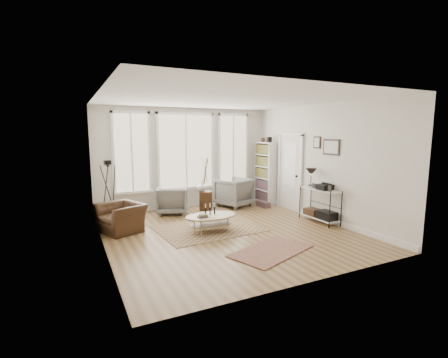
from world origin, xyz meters
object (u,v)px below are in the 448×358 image
low_shelf (320,202)px  armchair_left (172,200)px  armchair_right (234,192)px  accent_chair (121,218)px  side_table (206,185)px  coffee_table (211,219)px  bookcase (265,172)px

low_shelf → armchair_left: bearing=140.9°
armchair_right → accent_chair: size_ratio=0.97×
side_table → accent_chair: 2.68m
coffee_table → armchair_left: size_ratio=1.48×
low_shelf → accent_chair: size_ratio=1.36×
bookcase → coffee_table: bookcase is taller
low_shelf → accent_chair: bearing=163.0°
low_shelf → bookcase: bearing=88.7°
low_shelf → accent_chair: (-4.51, 1.38, -0.20)m
accent_chair → side_table: bearing=88.4°
low_shelf → armchair_right: bearing=113.5°
armchair_left → accent_chair: size_ratio=0.85×
coffee_table → armchair_right: armchair_right is taller
low_shelf → armchair_right: (-1.08, 2.48, -0.09)m
armchair_right → side_table: bearing=-13.6°
low_shelf → armchair_right: low_shelf is taller
bookcase → armchair_left: bearing=-178.4°
armchair_left → accent_chair: armchair_left is taller
side_table → bookcase: bearing=4.7°
coffee_table → armchair_left: (-0.28, 1.97, 0.08)m
bookcase → armchair_left: bookcase is taller
low_shelf → coffee_table: bearing=170.3°
bookcase → armchair_right: 1.25m
coffee_table → side_table: side_table is taller
coffee_table → accent_chair: (-1.79, 0.92, 0.02)m
bookcase → side_table: bookcase is taller
armchair_left → side_table: 1.03m
armchair_left → accent_chair: (-1.51, -1.05, -0.06)m
low_shelf → accent_chair: 4.72m
coffee_table → side_table: bearing=70.4°
bookcase → accent_chair: 4.75m
coffee_table → bookcase: bearing=36.5°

